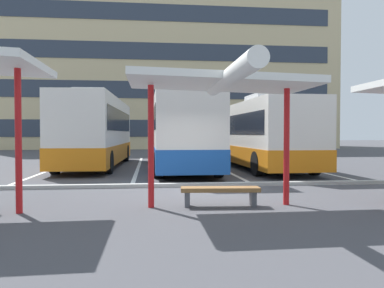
# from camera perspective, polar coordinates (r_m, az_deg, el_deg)

# --- Properties ---
(ground_plane) EXTENTS (160.00, 160.00, 0.00)m
(ground_plane) POSITION_cam_1_polar(r_m,az_deg,el_deg) (11.08, 1.24, -7.34)
(ground_plane) COLOR #47474C
(terminal_building) EXTENTS (39.78, 14.41, 23.29)m
(terminal_building) POSITION_cam_1_polar(r_m,az_deg,el_deg) (49.22, -4.54, 11.60)
(terminal_building) COLOR #D1BC8C
(terminal_building) RESTS_ON ground
(coach_bus_0) EXTENTS (2.82, 10.80, 3.80)m
(coach_bus_0) POSITION_cam_1_polar(r_m,az_deg,el_deg) (20.43, -13.88, 1.66)
(coach_bus_0) COLOR silver
(coach_bus_0) RESTS_ON ground
(coach_bus_1) EXTENTS (2.73, 11.39, 3.71)m
(coach_bus_1) POSITION_cam_1_polar(r_m,az_deg,el_deg) (18.84, -1.86, 1.57)
(coach_bus_1) COLOR silver
(coach_bus_1) RESTS_ON ground
(coach_bus_2) EXTENTS (2.89, 10.84, 3.51)m
(coach_bus_2) POSITION_cam_1_polar(r_m,az_deg,el_deg) (19.57, 9.77, 1.26)
(coach_bus_2) COLOR silver
(coach_bus_2) RESTS_ON ground
(lane_stripe_0) EXTENTS (0.16, 14.00, 0.01)m
(lane_stripe_0) POSITION_cam_1_polar(r_m,az_deg,el_deg) (20.49, -19.34, -3.30)
(lane_stripe_0) COLOR white
(lane_stripe_0) RESTS_ON ground
(lane_stripe_1) EXTENTS (0.16, 14.00, 0.01)m
(lane_stripe_1) POSITION_cam_1_polar(r_m,az_deg,el_deg) (19.97, -7.94, -3.35)
(lane_stripe_1) COLOR white
(lane_stripe_1) RESTS_ON ground
(lane_stripe_2) EXTENTS (0.16, 14.00, 0.01)m
(lane_stripe_2) POSITION_cam_1_polar(r_m,az_deg,el_deg) (20.26, 3.60, -3.27)
(lane_stripe_2) COLOR white
(lane_stripe_2) RESTS_ON ground
(lane_stripe_3) EXTENTS (0.16, 14.00, 0.01)m
(lane_stripe_3) POSITION_cam_1_polar(r_m,az_deg,el_deg) (21.32, 14.39, -3.07)
(lane_stripe_3) COLOR white
(lane_stripe_3) RESTS_ON ground
(waiting_shelter_1) EXTENTS (4.24, 4.46, 3.07)m
(waiting_shelter_1) POSITION_cam_1_polar(r_m,az_deg,el_deg) (8.89, 4.50, 8.81)
(waiting_shelter_1) COLOR red
(waiting_shelter_1) RESTS_ON ground
(bench_1) EXTENTS (1.88, 0.55, 0.45)m
(bench_1) POSITION_cam_1_polar(r_m,az_deg,el_deg) (9.16, 4.20, -7.08)
(bench_1) COLOR brown
(bench_1) RESTS_ON ground
(platform_kerb) EXTENTS (44.00, 0.24, 0.12)m
(platform_kerb) POSITION_cam_1_polar(r_m,az_deg,el_deg) (12.45, 0.39, -6.07)
(platform_kerb) COLOR #ADADA8
(platform_kerb) RESTS_ON ground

